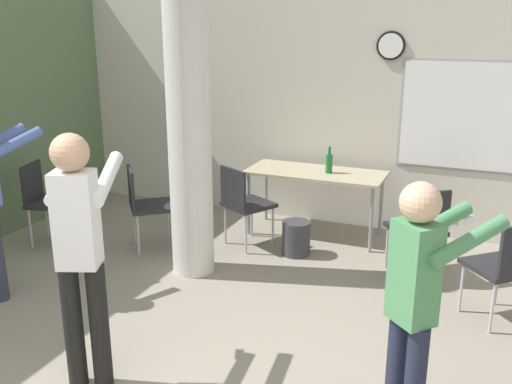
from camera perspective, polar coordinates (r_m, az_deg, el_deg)
name	(u,v)px	position (r m, az deg, el deg)	size (l,w,h in m)	color
wall_back	(357,105)	(6.53, 10.06, 8.57)	(8.00, 0.15, 2.80)	beige
support_pillar	(189,126)	(5.16, -6.71, 6.58)	(0.40, 0.40, 2.80)	silver
folding_table	(316,176)	(6.24, 5.98, 1.56)	(1.49, 0.64, 0.73)	tan
bottle_on_table	(329,163)	(6.15, 7.32, 2.90)	(0.07, 0.07, 0.29)	#1E6B2D
waste_bin	(296,238)	(5.85, 4.03, -4.60)	(0.29, 0.29, 0.35)	#38383D
chair_by_left_wall	(45,197)	(6.44, -20.31, -0.46)	(0.54, 0.54, 0.87)	#232328
chair_table_right	(420,225)	(5.42, 16.09, -3.23)	(0.62, 0.62, 0.87)	#232328
chair_mid_room	(506,263)	(4.82, 23.74, -6.55)	(0.62, 0.62, 0.87)	#232328
chair_table_left	(243,200)	(5.93, -1.27, -0.84)	(0.60, 0.60, 0.87)	#232328
chair_near_pillar	(145,201)	(6.01, -11.03, -0.91)	(0.62, 0.62, 0.87)	#232328
person_playing_front	(80,243)	(3.69, -17.20, -4.88)	(0.53, 0.67, 1.68)	black
person_playing_side	(416,298)	(3.16, 15.70, -10.13)	(0.58, 0.61, 1.54)	#1E2338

